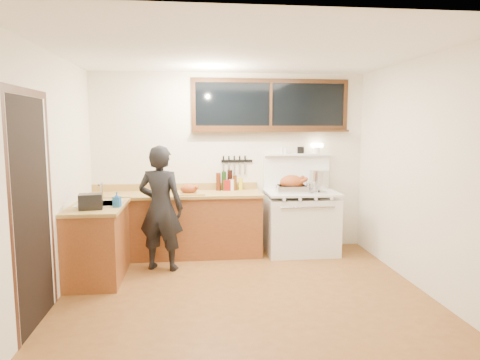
{
  "coord_description": "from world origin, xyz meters",
  "views": [
    {
      "loc": [
        -0.54,
        -4.54,
        1.84
      ],
      "look_at": [
        0.05,
        0.85,
        1.15
      ],
      "focal_mm": 32.0,
      "sensor_mm": 36.0,
      "label": 1
    }
  ],
  "objects": [
    {
      "name": "cutting_board",
      "position": [
        -0.6,
        1.33,
        0.95
      ],
      "size": [
        0.44,
        0.34,
        0.14
      ],
      "color": "#A48141",
      "rests_on": "counter_back"
    },
    {
      "name": "counter_left",
      "position": [
        -1.7,
        0.62,
        0.45
      ],
      "size": [
        0.64,
        1.09,
        0.9
      ],
      "color": "brown",
      "rests_on": "ground"
    },
    {
      "name": "soap_bottle",
      "position": [
        -1.43,
        0.48,
        0.99
      ],
      "size": [
        0.1,
        0.1,
        0.18
      ],
      "color": "blue",
      "rests_on": "counter_left"
    },
    {
      "name": "man",
      "position": [
        -0.96,
        0.88,
        0.8
      ],
      "size": [
        0.67,
        0.53,
        1.6
      ],
      "color": "black",
      "rests_on": "ground"
    },
    {
      "name": "counter_back",
      "position": [
        -0.8,
        1.45,
        0.45
      ],
      "size": [
        2.44,
        0.64,
        1.0
      ],
      "color": "brown",
      "rests_on": "ground"
    },
    {
      "name": "vintage_stove",
      "position": [
        1.0,
        1.41,
        0.47
      ],
      "size": [
        1.02,
        0.74,
        1.58
      ],
      "color": "white",
      "rests_on": "ground"
    },
    {
      "name": "pitcher",
      "position": [
        0.0,
        1.62,
        0.98
      ],
      "size": [
        0.09,
        0.09,
        0.16
      ],
      "color": "white",
      "rests_on": "counter_back"
    },
    {
      "name": "room_shell",
      "position": [
        0.0,
        0.0,
        1.65
      ],
      "size": [
        4.1,
        3.6,
        2.65
      ],
      "color": "silver",
      "rests_on": "ground"
    },
    {
      "name": "pot_lid",
      "position": [
        1.21,
        1.24,
        0.91
      ],
      "size": [
        0.24,
        0.24,
        0.04
      ],
      "color": "silver",
      "rests_on": "vintage_stove"
    },
    {
      "name": "bottle_cluster",
      "position": [
        -0.04,
        1.63,
        1.03
      ],
      "size": [
        0.39,
        0.07,
        0.3
      ],
      "color": "black",
      "rests_on": "counter_back"
    },
    {
      "name": "coffee_tin",
      "position": [
        -0.05,
        1.62,
        0.98
      ],
      "size": [
        0.12,
        0.1,
        0.16
      ],
      "color": "maroon",
      "rests_on": "counter_back"
    },
    {
      "name": "sink_unit",
      "position": [
        -1.68,
        0.7,
        0.85
      ],
      "size": [
        0.5,
        0.45,
        0.37
      ],
      "color": "white",
      "rests_on": "counter_left"
    },
    {
      "name": "toaster",
      "position": [
        -1.7,
        0.37,
        0.99
      ],
      "size": [
        0.28,
        0.21,
        0.18
      ],
      "color": "black",
      "rests_on": "counter_left"
    },
    {
      "name": "back_window",
      "position": [
        0.6,
        1.72,
        2.06
      ],
      "size": [
        2.32,
        0.13,
        0.77
      ],
      "color": "black",
      "rests_on": "room_shell"
    },
    {
      "name": "left_doorway",
      "position": [
        -1.99,
        -0.55,
        1.09
      ],
      "size": [
        0.02,
        1.04,
        2.17
      ],
      "color": "black",
      "rests_on": "ground"
    },
    {
      "name": "roast_turkey",
      "position": [
        0.85,
        1.35,
        1.0
      ],
      "size": [
        0.48,
        0.35,
        0.25
      ],
      "color": "silver",
      "rests_on": "vintage_stove"
    },
    {
      "name": "ground_plane",
      "position": [
        0.0,
        0.0,
        -0.01
      ],
      "size": [
        4.0,
        3.5,
        0.02
      ],
      "primitive_type": "cube",
      "color": "brown"
    },
    {
      "name": "saucepan",
      "position": [
        1.17,
        1.52,
        0.96
      ],
      "size": [
        0.19,
        0.28,
        0.11
      ],
      "color": "silver",
      "rests_on": "vintage_stove"
    },
    {
      "name": "stockpot",
      "position": [
        1.34,
        1.66,
        1.04
      ],
      "size": [
        0.36,
        0.36,
        0.28
      ],
      "color": "silver",
      "rests_on": "vintage_stove"
    },
    {
      "name": "knife_strip",
      "position": [
        0.08,
        1.73,
        1.31
      ],
      "size": [
        0.46,
        0.03,
        0.28
      ],
      "color": "black",
      "rests_on": "room_shell"
    }
  ]
}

